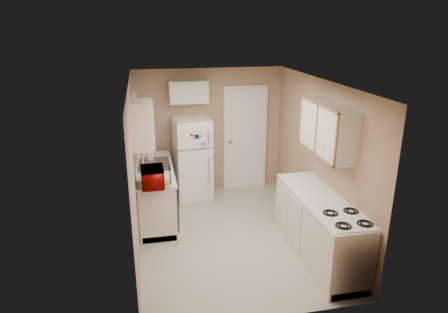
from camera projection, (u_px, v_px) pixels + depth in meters
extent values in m
plane|color=beige|center=(230.00, 235.00, 6.29)|extent=(3.80, 3.80, 0.00)
plane|color=white|center=(231.00, 82.00, 5.52)|extent=(3.80, 3.80, 0.00)
plane|color=tan|center=(134.00, 171.00, 5.64)|extent=(3.80, 3.80, 0.00)
plane|color=tan|center=(319.00, 158.00, 6.18)|extent=(3.80, 3.80, 0.00)
plane|color=tan|center=(209.00, 131.00, 7.67)|extent=(2.80, 2.80, 0.00)
plane|color=tan|center=(270.00, 224.00, 4.15)|extent=(2.80, 2.80, 0.00)
cube|color=silver|center=(156.00, 192.00, 6.77)|extent=(0.60, 1.80, 0.90)
cube|color=black|center=(176.00, 204.00, 6.26)|extent=(0.03, 0.58, 0.72)
cube|color=gray|center=(154.00, 167.00, 6.78)|extent=(0.54, 0.74, 0.16)
imported|color=#950503|center=(153.00, 176.00, 5.84)|extent=(0.49, 0.28, 0.32)
imported|color=silver|center=(150.00, 154.00, 6.96)|extent=(0.09, 0.09, 0.17)
cube|color=silver|center=(136.00, 125.00, 6.50)|extent=(0.10, 0.98, 1.08)
cube|color=silver|center=(142.00, 125.00, 5.68)|extent=(0.30, 0.45, 0.70)
cube|color=white|center=(193.00, 159.00, 7.42)|extent=(0.69, 0.68, 1.54)
cube|color=silver|center=(188.00, 92.00, 7.20)|extent=(0.70, 0.30, 0.40)
cube|color=white|center=(245.00, 139.00, 7.83)|extent=(0.86, 0.06, 2.08)
cube|color=silver|center=(319.00, 227.00, 5.62)|extent=(0.60, 2.00, 0.90)
cube|color=white|center=(343.00, 256.00, 5.04)|extent=(0.57, 0.68, 0.79)
cube|color=silver|center=(327.00, 129.00, 5.49)|extent=(0.30, 1.20, 0.70)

